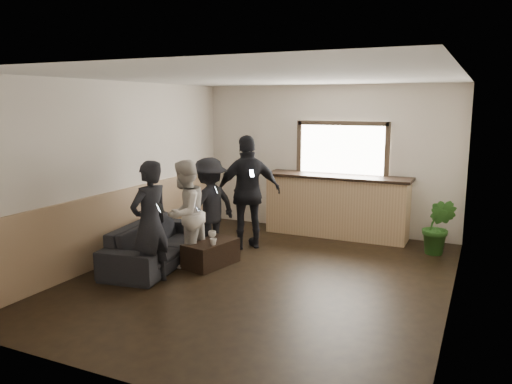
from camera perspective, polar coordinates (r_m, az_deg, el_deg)
The scene contains 12 objects.
ground at distance 7.24m, azimuth 0.79°, elevation -9.73°, with size 5.00×6.00×0.01m, color black.
room_shell at distance 7.21m, azimuth -4.53°, elevation 2.19°, with size 5.01×6.01×2.80m.
bar_counter at distance 9.43m, azimuth 9.21°, elevation -1.13°, with size 2.70×0.68×2.13m.
sofa at distance 7.93m, azimuth -11.08°, elevation -5.71°, with size 2.19×0.86×0.64m, color black.
coffee_table at distance 7.73m, azimuth -5.18°, elevation -6.99°, with size 0.47×0.85×0.38m, color black.
cup_a at distance 7.91m, azimuth -5.03°, elevation -4.81°, with size 0.12×0.12×0.10m, color silver.
cup_b at distance 7.48m, azimuth -4.91°, elevation -5.68°, with size 0.10×0.10×0.10m, color silver.
potted_plant at distance 8.68m, azimuth 20.13°, elevation -3.76°, with size 0.52×0.42×0.94m, color #2D6623.
person_a at distance 6.93m, azimuth -12.02°, elevation -3.49°, with size 0.53×0.69×1.71m.
person_b at distance 7.62m, azimuth -8.14°, elevation -2.45°, with size 0.65×0.82×1.63m.
person_c at distance 8.24m, azimuth -5.35°, elevation -1.58°, with size 0.91×1.17×1.59m.
person_d at distance 8.45m, azimuth -0.88°, elevation -0.04°, with size 1.16×1.10×1.94m.
Camera 1 is at (2.79, -6.21, 2.46)m, focal length 35.00 mm.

